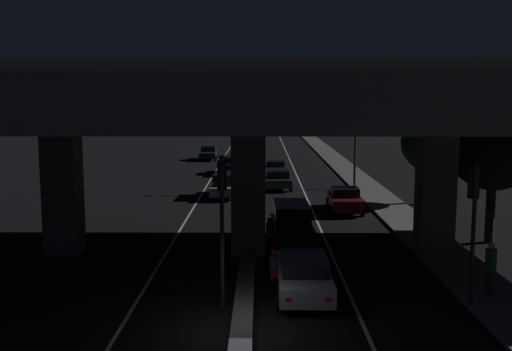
% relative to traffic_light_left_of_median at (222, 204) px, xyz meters
% --- Properties ---
extents(ground_plane, '(200.00, 200.00, 0.00)m').
position_rel_traffic_light_left_of_median_xyz_m(ground_plane, '(0.71, -2.30, -3.43)').
color(ground_plane, black).
extents(lane_line_left_inner, '(0.12, 126.00, 0.00)m').
position_rel_traffic_light_left_of_median_xyz_m(lane_line_left_inner, '(-2.95, 32.70, -3.43)').
color(lane_line_left_inner, beige).
rests_on(lane_line_left_inner, ground_plane).
extents(lane_line_right_inner, '(0.12, 126.00, 0.00)m').
position_rel_traffic_light_left_of_median_xyz_m(lane_line_right_inner, '(4.37, 32.70, -3.43)').
color(lane_line_right_inner, beige).
rests_on(lane_line_right_inner, ground_plane).
extents(median_divider, '(0.63, 126.00, 0.38)m').
position_rel_traffic_light_left_of_median_xyz_m(median_divider, '(0.71, 32.70, -3.24)').
color(median_divider, '#4C4C51').
rests_on(median_divider, ground_plane).
extents(sidewalk_right, '(2.46, 126.00, 0.12)m').
position_rel_traffic_light_left_of_median_xyz_m(sidewalk_right, '(9.25, 25.70, -3.37)').
color(sidewalk_right, '#5B5956').
rests_on(sidewalk_right, ground_plane).
extents(elevated_overpass, '(37.07, 13.48, 8.52)m').
position_rel_traffic_light_left_of_median_xyz_m(elevated_overpass, '(0.54, 6.75, 3.05)').
color(elevated_overpass, '#5B5956').
rests_on(elevated_overpass, ground_plane).
extents(traffic_light_left_of_median, '(0.30, 0.49, 5.03)m').
position_rel_traffic_light_left_of_median_xyz_m(traffic_light_left_of_median, '(0.00, 0.00, 0.00)').
color(traffic_light_left_of_median, black).
rests_on(traffic_light_left_of_median, ground_plane).
extents(traffic_light_right_of_median, '(0.30, 0.49, 4.77)m').
position_rel_traffic_light_left_of_median_xyz_m(traffic_light_right_of_median, '(8.12, 0.00, -0.17)').
color(traffic_light_right_of_median, black).
rests_on(traffic_light_right_of_median, ground_plane).
extents(street_lamp, '(2.42, 0.32, 8.42)m').
position_rel_traffic_light_left_of_median_xyz_m(street_lamp, '(8.03, 25.98, 1.53)').
color(street_lamp, '#2D2D30').
rests_on(street_lamp, ground_plane).
extents(car_silver_lead, '(1.96, 4.76, 1.43)m').
position_rel_traffic_light_left_of_median_xyz_m(car_silver_lead, '(2.74, 1.09, -2.68)').
color(car_silver_lead, gray).
rests_on(car_silver_lead, ground_plane).
extents(car_black_second, '(2.09, 4.23, 1.89)m').
position_rel_traffic_light_left_of_median_xyz_m(car_black_second, '(2.70, 8.73, -2.44)').
color(car_black_second, black).
rests_on(car_black_second, ground_plane).
extents(car_dark_red_third, '(2.01, 4.14, 1.49)m').
position_rel_traffic_light_left_of_median_xyz_m(car_dark_red_third, '(6.27, 16.27, -2.68)').
color(car_dark_red_third, '#591414').
rests_on(car_dark_red_third, ground_plane).
extents(car_dark_green_fourth, '(2.15, 4.17, 1.45)m').
position_rel_traffic_light_left_of_median_xyz_m(car_dark_green_fourth, '(2.46, 25.11, -2.68)').
color(car_dark_green_fourth, black).
rests_on(car_dark_green_fourth, ground_plane).
extents(car_dark_blue_fifth, '(1.86, 4.48, 1.50)m').
position_rel_traffic_light_left_of_median_xyz_m(car_dark_blue_fifth, '(2.46, 30.82, -2.66)').
color(car_dark_blue_fifth, '#141938').
rests_on(car_dark_blue_fifth, ground_plane).
extents(car_silver_lead_oncoming, '(1.99, 4.76, 1.63)m').
position_rel_traffic_light_left_of_median_xyz_m(car_silver_lead_oncoming, '(-1.20, 21.79, -2.59)').
color(car_silver_lead_oncoming, gray).
rests_on(car_silver_lead_oncoming, ground_plane).
extents(car_black_second_oncoming, '(1.93, 4.68, 1.51)m').
position_rel_traffic_light_left_of_median_xyz_m(car_black_second_oncoming, '(-1.34, 34.15, -2.64)').
color(car_black_second_oncoming, black).
rests_on(car_black_second_oncoming, ground_plane).
extents(car_dark_green_third_oncoming, '(1.95, 4.32, 1.47)m').
position_rel_traffic_light_left_of_median_xyz_m(car_dark_green_third_oncoming, '(-4.48, 45.62, -2.69)').
color(car_dark_green_third_oncoming, black).
rests_on(car_dark_green_third_oncoming, ground_plane).
extents(motorcycle_red_filtering_near, '(0.33, 1.92, 1.41)m').
position_rel_traffic_light_left_of_median_xyz_m(motorcycle_red_filtering_near, '(1.73, 2.02, -2.83)').
color(motorcycle_red_filtering_near, black).
rests_on(motorcycle_red_filtering_near, ground_plane).
extents(motorcycle_white_filtering_mid, '(0.34, 1.84, 1.39)m').
position_rel_traffic_light_left_of_median_xyz_m(motorcycle_white_filtering_mid, '(1.65, 7.81, -2.83)').
color(motorcycle_white_filtering_mid, black).
rests_on(motorcycle_white_filtering_mid, ground_plane).
extents(pedestrian_on_sidewalk, '(0.39, 0.39, 1.82)m').
position_rel_traffic_light_left_of_median_xyz_m(pedestrian_on_sidewalk, '(9.16, 0.96, -2.40)').
color(pedestrian_on_sidewalk, '#2D261E').
rests_on(pedestrian_on_sidewalk, sidewalk_right).
extents(roadside_tree_kerbside_near, '(4.53, 4.53, 7.05)m').
position_rel_traffic_light_left_of_median_xyz_m(roadside_tree_kerbside_near, '(12.09, 8.79, 1.33)').
color(roadside_tree_kerbside_near, '#2D2116').
rests_on(roadside_tree_kerbside_near, ground_plane).
extents(roadside_tree_kerbside_mid, '(3.62, 3.62, 5.75)m').
position_rel_traffic_light_left_of_median_xyz_m(roadside_tree_kerbside_mid, '(11.97, 18.95, 0.49)').
color(roadside_tree_kerbside_mid, '#38281C').
rests_on(roadside_tree_kerbside_mid, ground_plane).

